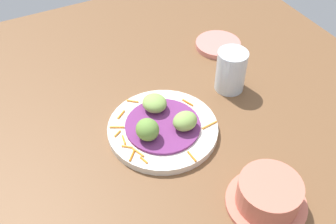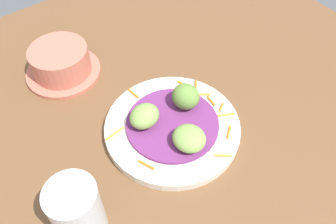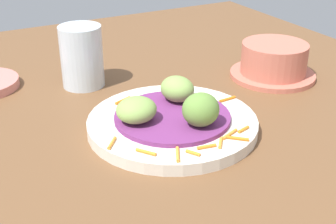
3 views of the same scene
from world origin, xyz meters
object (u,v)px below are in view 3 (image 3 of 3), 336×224
(water_glass, at_px, (82,56))
(guac_scoop_left, at_px, (139,109))
(main_plate, at_px, (172,124))
(guac_scoop_center, at_px, (201,110))
(terracotta_bowl, at_px, (274,62))
(guac_scoop_right, at_px, (177,89))

(water_glass, bearing_deg, guac_scoop_left, 3.08)
(main_plate, relative_size, water_glass, 2.31)
(main_plate, relative_size, guac_scoop_left, 4.25)
(guac_scoop_center, bearing_deg, terracotta_bowl, 119.39)
(guac_scoop_center, bearing_deg, guac_scoop_left, -127.23)
(guac_scoop_right, bearing_deg, main_plate, -37.23)
(guac_scoop_left, bearing_deg, terracotta_bowl, 105.21)
(guac_scoop_right, xyz_separation_m, terracotta_bowl, (-0.05, 0.21, -0.01))
(guac_scoop_left, relative_size, guac_scoop_center, 1.11)
(guac_scoop_left, distance_m, guac_scoop_center, 0.08)
(main_plate, distance_m, guac_scoop_right, 0.06)
(guac_scoop_right, bearing_deg, guac_scoop_center, -7.23)
(guac_scoop_center, distance_m, terracotta_bowl, 0.26)
(guac_scoop_right, height_order, water_glass, water_glass)
(guac_scoop_right, bearing_deg, guac_scoop_left, -67.23)
(guac_scoop_left, bearing_deg, water_glass, -176.92)
(guac_scoop_left, xyz_separation_m, water_glass, (-0.20, -0.01, 0.01))
(water_glass, bearing_deg, main_plate, 15.49)
(guac_scoop_center, height_order, water_glass, water_glass)
(guac_scoop_right, relative_size, terracotta_bowl, 0.36)
(guac_scoop_left, height_order, terracotta_bowl, terracotta_bowl)
(guac_scoop_center, bearing_deg, guac_scoop_right, 172.77)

